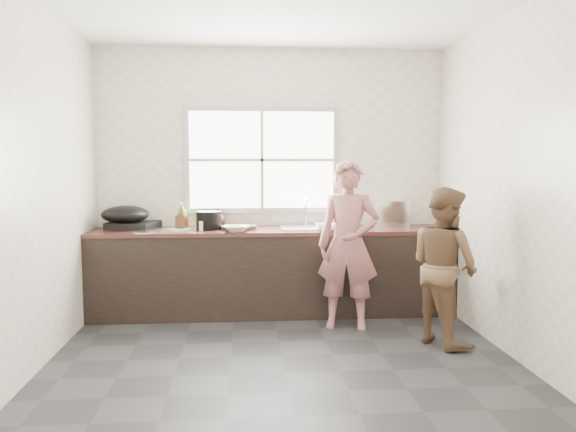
{
  "coord_description": "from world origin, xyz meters",
  "views": [
    {
      "loc": [
        -0.29,
        -4.3,
        1.52
      ],
      "look_at": [
        0.1,
        0.65,
        1.05
      ],
      "focal_mm": 35.0,
      "sensor_mm": 36.0,
      "label": 1
    }
  ],
  "objects": [
    {
      "name": "plate_food",
      "position": [
        -0.93,
        1.23,
        0.87
      ],
      "size": [
        0.29,
        0.29,
        0.02
      ],
      "primitive_type": "cylinder",
      "rotation": [
        0.0,
        0.0,
        0.27
      ],
      "color": "silver",
      "rests_on": "countertop"
    },
    {
      "name": "burner",
      "position": [
        -1.41,
        1.47,
        0.89
      ],
      "size": [
        0.54,
        0.54,
        0.07
      ],
      "primitive_type": "cube",
      "rotation": [
        0.0,
        0.0,
        -0.25
      ],
      "color": "black",
      "rests_on": "countertop"
    },
    {
      "name": "bowl_crabs",
      "position": [
        0.52,
        1.08,
        0.89
      ],
      "size": [
        0.21,
        0.21,
        0.06
      ],
      "primitive_type": "imported",
      "rotation": [
        0.0,
        0.0,
        -0.13
      ],
      "color": "white",
      "rests_on": "countertop"
    },
    {
      "name": "black_pot",
      "position": [
        -0.64,
        1.3,
        0.95
      ],
      "size": [
        0.32,
        0.32,
        0.18
      ],
      "primitive_type": "cylinder",
      "rotation": [
        0.0,
        0.0,
        -0.35
      ],
      "color": "black",
      "rests_on": "countertop"
    },
    {
      "name": "cabinet",
      "position": [
        0.0,
        1.29,
        0.41
      ],
      "size": [
        3.6,
        0.62,
        0.82
      ],
      "primitive_type": "cube",
      "color": "black",
      "rests_on": "floor"
    },
    {
      "name": "bowl_held",
      "position": [
        0.69,
        1.08,
        0.89
      ],
      "size": [
        0.25,
        0.25,
        0.06
      ],
      "primitive_type": "imported",
      "rotation": [
        0.0,
        0.0,
        -0.35
      ],
      "color": "white",
      "rests_on": "countertop"
    },
    {
      "name": "faucet",
      "position": [
        0.35,
        1.49,
        1.01
      ],
      "size": [
        0.02,
        0.02,
        0.3
      ],
      "primitive_type": "cylinder",
      "color": "silver",
      "rests_on": "countertop"
    },
    {
      "name": "window_glazing",
      "position": [
        -0.1,
        1.57,
        1.55
      ],
      "size": [
        1.5,
        0.01,
        1.0
      ],
      "primitive_type": "cube",
      "color": "white",
      "rests_on": "window_frame"
    },
    {
      "name": "pot_lid_left",
      "position": [
        -1.24,
        1.08,
        0.87
      ],
      "size": [
        0.26,
        0.26,
        0.01
      ],
      "primitive_type": "cylinder",
      "rotation": [
        0.0,
        0.0,
        -0.08
      ],
      "color": "silver",
      "rests_on": "countertop"
    },
    {
      "name": "window_frame",
      "position": [
        -0.1,
        1.59,
        1.55
      ],
      "size": [
        1.6,
        0.05,
        1.1
      ],
      "primitive_type": "cube",
      "color": "#9EA0A5",
      "rests_on": "wall_back"
    },
    {
      "name": "wall_back",
      "position": [
        0.0,
        1.6,
        1.35
      ],
      "size": [
        3.6,
        0.01,
        2.7
      ],
      "primitive_type": "cube",
      "color": "beige",
      "rests_on": "ground"
    },
    {
      "name": "bottle_green",
      "position": [
        -0.91,
        1.33,
        0.99
      ],
      "size": [
        0.14,
        0.14,
        0.27
      ],
      "primitive_type": "imported",
      "rotation": [
        0.0,
        0.0,
        -0.39
      ],
      "color": "#509932",
      "rests_on": "countertop"
    },
    {
      "name": "bottle_brown_tall",
      "position": [
        -0.9,
        1.27,
        0.96
      ],
      "size": [
        0.12,
        0.12,
        0.2
      ],
      "primitive_type": "imported",
      "rotation": [
        0.0,
        0.0,
        -0.4
      ],
      "color": "#432610",
      "rests_on": "countertop"
    },
    {
      "name": "glass_jar",
      "position": [
        -0.7,
        1.22,
        0.91
      ],
      "size": [
        0.07,
        0.07,
        0.09
      ],
      "primitive_type": "cylinder",
      "rotation": [
        0.0,
        0.0,
        -0.01
      ],
      "color": "white",
      "rests_on": "countertop"
    },
    {
      "name": "wok",
      "position": [
        -1.47,
        1.37,
        1.01
      ],
      "size": [
        0.59,
        0.59,
        0.18
      ],
      "primitive_type": "ellipsoid",
      "rotation": [
        0.0,
        0.0,
        0.31
      ],
      "color": "black",
      "rests_on": "burner"
    },
    {
      "name": "woman",
      "position": [
        0.66,
        0.74,
        0.72
      ],
      "size": [
        0.6,
        0.47,
        1.44
      ],
      "primitive_type": "imported",
      "rotation": [
        0.0,
        0.0,
        -0.25
      ],
      "color": "#A86665",
      "rests_on": "floor"
    },
    {
      "name": "sink",
      "position": [
        0.35,
        1.29,
        0.86
      ],
      "size": [
        0.55,
        0.45,
        0.02
      ],
      "primitive_type": "cube",
      "color": "silver",
      "rests_on": "countertop"
    },
    {
      "name": "cutting_board",
      "position": [
        -0.34,
        1.28,
        0.88
      ],
      "size": [
        0.4,
        0.4,
        0.04
      ],
      "primitive_type": "cylinder",
      "rotation": [
        0.0,
        0.0,
        -0.13
      ],
      "color": "#312413",
      "rests_on": "countertop"
    },
    {
      "name": "dish_rack",
      "position": [
        1.25,
        1.48,
        0.99
      ],
      "size": [
        0.38,
        0.28,
        0.27
      ],
      "primitive_type": "cube",
      "rotation": [
        0.0,
        0.0,
        -0.1
      ],
      "color": "white",
      "rests_on": "countertop"
    },
    {
      "name": "bowl_mince",
      "position": [
        -0.37,
        1.08,
        0.89
      ],
      "size": [
        0.3,
        0.3,
        0.06
      ],
      "primitive_type": "imported",
      "rotation": [
        0.0,
        0.0,
        0.29
      ],
      "color": "silver",
      "rests_on": "countertop"
    },
    {
      "name": "cleaver",
      "position": [
        -0.28,
        1.2,
        0.9
      ],
      "size": [
        0.2,
        0.13,
        0.01
      ],
      "primitive_type": "cube",
      "rotation": [
        0.0,
        0.0,
        0.24
      ],
      "color": "#ABAEB2",
      "rests_on": "cutting_board"
    },
    {
      "name": "pot_lid_right",
      "position": [
        -1.06,
        1.23,
        0.87
      ],
      "size": [
        0.29,
        0.29,
        0.01
      ],
      "primitive_type": "cylinder",
      "rotation": [
        0.0,
        0.0,
        -0.36
      ],
      "color": "#B8BBC0",
      "rests_on": "countertop"
    },
    {
      "name": "bottle_brown_short",
      "position": [
        -0.56,
        1.52,
        0.95
      ],
      "size": [
        0.17,
        0.17,
        0.18
      ],
      "primitive_type": "imported",
      "rotation": [
        0.0,
        0.0,
        -0.25
      ],
      "color": "#3F1A0F",
      "rests_on": "countertop"
    },
    {
      "name": "wall_front",
      "position": [
        0.0,
        -1.6,
        1.35
      ],
      "size": [
        3.6,
        0.01,
        2.7
      ],
      "primitive_type": "cube",
      "color": "silver",
      "rests_on": "ground"
    },
    {
      "name": "wall_right",
      "position": [
        1.8,
        0.0,
        1.35
      ],
      "size": [
        0.01,
        3.2,
        2.7
      ],
      "primitive_type": "cube",
      "color": "beige",
      "rests_on": "ground"
    },
    {
      "name": "countertop",
      "position": [
        0.0,
        1.29,
        0.84
      ],
      "size": [
        3.6,
        0.64,
        0.04
      ],
      "primitive_type": "cube",
      "color": "#3B1D18",
      "rests_on": "cabinet"
    },
    {
      "name": "ceiling",
      "position": [
        0.0,
        0.0,
        2.71
      ],
      "size": [
        3.6,
        3.2,
        0.01
      ],
      "primitive_type": "cube",
      "color": "silver",
      "rests_on": "wall_back"
    },
    {
      "name": "floor",
      "position": [
        0.0,
        0.0,
        -0.01
      ],
      "size": [
        3.6,
        3.2,
        0.01
      ],
      "primitive_type": "cube",
      "color": "#262628",
      "rests_on": "ground"
    },
    {
      "name": "wall_left",
      "position": [
        -1.8,
        0.0,
        1.35
      ],
      "size": [
        0.01,
        3.2,
        2.7
      ],
      "primitive_type": "cube",
      "color": "beige",
      "rests_on": "ground"
    },
    {
      "name": "person_side",
      "position": [
        1.39,
        0.23,
        0.66
      ],
      "size": [
        0.71,
        0.79,
        1.32
      ],
      "primitive_type": "imported",
      "rotation": [
        0.0,
        0.0,
        1.96
      ],
      "color": "brown",
      "rests_on": "floor"
    }
  ]
}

